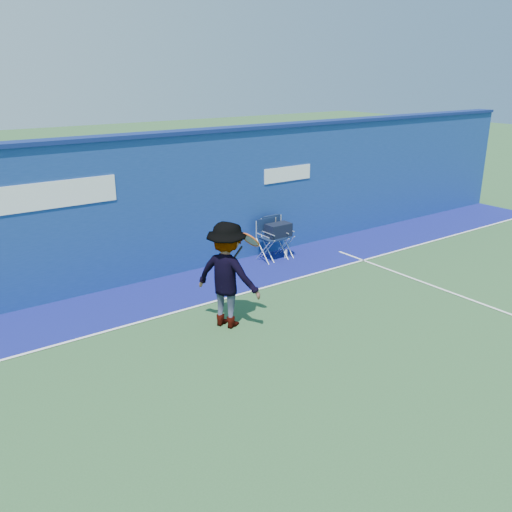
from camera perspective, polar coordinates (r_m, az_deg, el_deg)
ground at (r=8.12m, az=5.48°, el=-12.88°), size 80.00×80.00×0.00m
stadium_wall at (r=11.64m, az=-11.35°, el=5.07°), size 24.00×0.50×3.08m
out_of_bounds_strip at (r=11.17m, az=-8.45°, el=-3.72°), size 24.00×1.80×0.01m
court_lines at (r=8.50m, az=2.79°, el=-11.12°), size 24.00×12.00×0.01m
directors_chair_left at (r=12.92m, az=2.26°, el=1.61°), size 0.59×0.55×0.99m
directors_chair_right at (r=12.83m, az=1.69°, el=0.93°), size 0.58×0.52×0.96m
water_bottle at (r=12.99m, az=3.16°, el=0.24°), size 0.07×0.07×0.21m
tennis_player at (r=9.32m, az=-3.02°, el=-1.99°), size 1.17×1.40×1.88m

